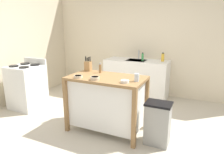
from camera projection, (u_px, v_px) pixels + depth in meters
name	position (u px, v px, depth m)	size (l,w,h in m)	color
ground_plane	(109.00, 132.00, 3.25)	(6.09, 6.09, 0.00)	#BCB29E
wall_back	(148.00, 41.00, 4.88)	(5.09, 0.10, 2.60)	beige
wall_left	(25.00, 42.00, 4.68)	(0.10, 2.82, 2.60)	beige
kitchen_island	(107.00, 101.00, 3.23)	(1.20, 0.68, 0.90)	olive
knife_block	(88.00, 66.00, 3.51)	(0.11, 0.09, 0.25)	#AD7F4C
bowl_ceramic_wide	(78.00, 77.00, 3.06)	(0.13, 0.13, 0.04)	beige
bowl_stoneware_deep	(95.00, 78.00, 2.95)	(0.13, 0.13, 0.05)	beige
bowl_ceramic_small	(125.00, 81.00, 2.80)	(0.12, 0.12, 0.04)	silver
drinking_cup	(137.00, 78.00, 2.86)	(0.07, 0.07, 0.12)	silver
pepper_grinder	(100.00, 68.00, 3.38)	(0.04, 0.04, 0.17)	olive
trash_bin	(158.00, 123.00, 2.88)	(0.36, 0.28, 0.63)	gray
sink_counter	(136.00, 78.00, 4.85)	(1.49, 0.60, 0.88)	white
sink_faucet	(139.00, 55.00, 4.84)	(0.02, 0.02, 0.22)	#B7BCC1
bottle_spray_cleaner	(163.00, 57.00, 4.54)	(0.07, 0.07, 0.20)	yellow
bottle_dish_soap	(143.00, 57.00, 4.62)	(0.05, 0.05, 0.19)	green
stove	(27.00, 86.00, 4.16)	(0.60, 0.60, 1.00)	silver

